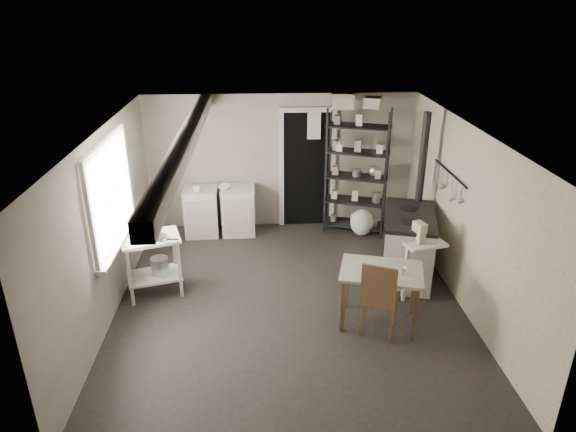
{
  "coord_description": "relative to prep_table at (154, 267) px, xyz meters",
  "views": [
    {
      "loc": [
        -0.35,
        -5.84,
        3.76
      ],
      "look_at": [
        0.0,
        0.3,
        1.1
      ],
      "focal_mm": 32.0,
      "sensor_mm": 36.0,
      "label": 1
    }
  ],
  "objects": [
    {
      "name": "mixing_bowl",
      "position": [
        0.86,
        1.85,
        0.56
      ],
      "size": [
        0.36,
        0.36,
        0.07
      ],
      "primitive_type": "imported",
      "rotation": [
        0.0,
        0.0,
        0.26
      ],
      "color": "white",
      "rests_on": "base_cabinets"
    },
    {
      "name": "doorway",
      "position": [
        2.26,
        2.17,
        0.6
      ],
      "size": [
        0.96,
        0.1,
        2.08
      ],
      "primitive_type": null,
      "color": "silver",
      "rests_on": "ground"
    },
    {
      "name": "shelf_rack",
      "position": [
        3.05,
        1.84,
        0.55
      ],
      "size": [
        1.08,
        0.7,
        2.13
      ],
      "primitive_type": null,
      "rotation": [
        0.0,
        0.0,
        -0.33
      ],
      "color": "black",
      "rests_on": "ground"
    },
    {
      "name": "shelf_jar",
      "position": [
        2.75,
        1.86,
        0.97
      ],
      "size": [
        0.11,
        0.11,
        0.2
      ],
      "primitive_type": "imported",
      "rotation": [
        0.0,
        0.0,
        -0.21
      ],
      "color": "white",
      "rests_on": "shelf_rack"
    },
    {
      "name": "ceiling_beam",
      "position": [
        0.61,
        -0.3,
        1.8
      ],
      "size": [
        0.18,
        5.0,
        0.18
      ],
      "primitive_type": null,
      "color": "silver",
      "rests_on": "ceiling"
    },
    {
      "name": "stockpot",
      "position": [
        -0.06,
        0.03,
        0.54
      ],
      "size": [
        0.31,
        0.31,
        0.26
      ],
      "primitive_type": "cylinder",
      "rotation": [
        0.0,
        0.0,
        0.33
      ],
      "color": "#B7B7B9",
      "rests_on": "prep_table"
    },
    {
      "name": "counter_cup",
      "position": [
        0.43,
        1.75,
        0.57
      ],
      "size": [
        0.17,
        0.17,
        0.1
      ],
      "primitive_type": "imported",
      "rotation": [
        0.0,
        0.0,
        -0.3
      ],
      "color": "white",
      "rests_on": "base_cabinets"
    },
    {
      "name": "prep_table",
      "position": [
        0.0,
        0.0,
        0.0
      ],
      "size": [
        0.86,
        0.72,
        0.85
      ],
      "primitive_type": null,
      "rotation": [
        0.0,
        0.0,
        0.29
      ],
      "color": "silver",
      "rests_on": "ground"
    },
    {
      "name": "saucepan",
      "position": [
        0.14,
        -0.1,
        0.45
      ],
      "size": [
        0.22,
        0.22,
        0.11
      ],
      "primitive_type": "cylinder",
      "rotation": [
        0.0,
        0.0,
        -0.13
      ],
      "color": "#B7B7B9",
      "rests_on": "prep_table"
    },
    {
      "name": "wall_right",
      "position": [
        4.06,
        -0.3,
        0.75
      ],
      "size": [
        0.02,
        5.0,
        2.3
      ],
      "primitive_type": "cube",
      "color": "#9F9788",
      "rests_on": "ground"
    },
    {
      "name": "utensil_rail",
      "position": [
        4.0,
        0.3,
        1.15
      ],
      "size": [
        0.06,
        1.2,
        0.44
      ],
      "primitive_type": null,
      "color": "#B7B7B9",
      "rests_on": "wall_right"
    },
    {
      "name": "side_ledge",
      "position": [
        3.57,
        -0.32,
        0.03
      ],
      "size": [
        0.59,
        0.43,
        0.82
      ],
      "primitive_type": null,
      "rotation": [
        0.0,
        0.0,
        0.29
      ],
      "color": "silver",
      "rests_on": "ground"
    },
    {
      "name": "storage_box_b",
      "position": [
        3.24,
        1.84,
        1.59
      ],
      "size": [
        0.33,
        0.32,
        0.16
      ],
      "primitive_type": "cube",
      "rotation": [
        0.0,
        0.0,
        -0.4
      ],
      "color": "beige",
      "rests_on": "shelf_rack"
    },
    {
      "name": "floor_crock",
      "position": [
        3.22,
        -0.31,
        -0.33
      ],
      "size": [
        0.13,
        0.13,
        0.14
      ],
      "primitive_type": "cylinder",
      "rotation": [
        0.0,
        0.0,
        -0.15
      ],
      "color": "white",
      "rests_on": "ground"
    },
    {
      "name": "wall_front",
      "position": [
        1.81,
        -2.8,
        0.75
      ],
      "size": [
        4.5,
        0.02,
        2.3
      ],
      "primitive_type": "cube",
      "color": "#9F9788",
      "rests_on": "ground"
    },
    {
      "name": "flour_sack",
      "position": [
        3.16,
        1.67,
        -0.16
      ],
      "size": [
        0.42,
        0.37,
        0.46
      ],
      "primitive_type": "ellipsoid",
      "rotation": [
        0.0,
        0.0,
        -0.12
      ],
      "color": "white",
      "rests_on": "ground"
    },
    {
      "name": "table_cup",
      "position": [
        3.09,
        -0.96,
        0.41
      ],
      "size": [
        0.1,
        0.1,
        0.09
      ],
      "primitive_type": "imported",
      "rotation": [
        0.0,
        0.0,
        -0.07
      ],
      "color": "white",
      "rests_on": "work_table"
    },
    {
      "name": "wall_back",
      "position": [
        1.81,
        2.2,
        0.75
      ],
      "size": [
        4.5,
        0.02,
        2.3
      ],
      "primitive_type": "cube",
      "color": "#9F9788",
      "rests_on": "ground"
    },
    {
      "name": "stovepipe",
      "position": [
        3.79,
        0.79,
        1.19
      ],
      "size": [
        0.14,
        0.14,
        1.45
      ],
      "primitive_type": null,
      "rotation": [
        0.0,
        0.0,
        -0.35
      ],
      "color": "black",
      "rests_on": "stove"
    },
    {
      "name": "floor",
      "position": [
        1.81,
        -0.3,
        -0.4
      ],
      "size": [
        5.0,
        5.0,
        0.0
      ],
      "primitive_type": "plane",
      "color": "black",
      "rests_on": "ground"
    },
    {
      "name": "ceiling",
      "position": [
        1.81,
        -0.3,
        1.9
      ],
      "size": [
        5.0,
        5.0,
        0.0
      ],
      "primitive_type": "plane",
      "rotation": [
        3.14,
        0.0,
        0.0
      ],
      "color": "silver",
      "rests_on": "wall_back"
    },
    {
      "name": "window",
      "position": [
        -0.41,
        -0.1,
        1.1
      ],
      "size": [
        0.12,
        1.76,
        1.28
      ],
      "primitive_type": null,
      "color": "silver",
      "rests_on": "wall_left"
    },
    {
      "name": "wall_left",
      "position": [
        -0.44,
        -0.3,
        0.75
      ],
      "size": [
        0.02,
        5.0,
        2.3
      ],
      "primitive_type": "cube",
      "color": "#9F9788",
      "rests_on": "ground"
    },
    {
      "name": "chair",
      "position": [
        2.85,
        -1.03,
        0.08
      ],
      "size": [
        0.54,
        0.55,
        0.98
      ],
      "primitive_type": null,
      "rotation": [
        0.0,
        0.0,
        -0.42
      ],
      "color": "#513723",
      "rests_on": "ground"
    },
    {
      "name": "base_cabinets",
      "position": [
        0.77,
        1.88,
        0.06
      ],
      "size": [
        1.24,
        0.55,
        0.81
      ],
      "primitive_type": null,
      "rotation": [
        0.0,
        0.0,
        0.02
      ],
      "color": "beige",
      "rests_on": "ground"
    },
    {
      "name": "stove",
      "position": [
        3.53,
        0.28,
        0.04
      ],
      "size": [
        0.96,
        1.35,
        0.96
      ],
      "primitive_type": null,
      "rotation": [
        0.0,
        0.0,
        -0.26
      ],
      "color": "beige",
      "rests_on": "ground"
    },
    {
      "name": "storage_box_a",
      "position": [
        2.77,
        1.86,
        1.61
      ],
      "size": [
        0.38,
        0.35,
        0.24
      ],
      "primitive_type": "cube",
      "rotation": [
        0.0,
        0.0,
        -0.13
      ],
      "color": "beige",
      "rests_on": "shelf_rack"
    },
    {
      "name": "work_table",
      "position": [
        2.89,
        -0.85,
        -0.02
      ],
      "size": [
        1.11,
        0.9,
        0.74
      ],
      "primitive_type": null,
      "rotation": [
        0.0,
        0.0,
        -0.25
      ],
      "color": "beige",
      "rests_on": "ground"
    },
    {
      "name": "wallpaper_panel",
      "position": [
        4.05,
        -0.3,
        0.75
      ],
      "size": [
        0.01,
        5.0,
        2.3
      ],
      "primitive_type": null,
      "color": "beige",
      "rests_on": "wall_right"
    },
    {
      "name": "oats_box",
      "position": [
        3.49,
        -0.29,
        0.61
      ],
      "size": [
        0.16,
        0.21,
        0.27
      ],
      "primitive_type": "cube",
      "rotation": [
        0.0,
        0.0,
        0.35
      ],
      "color": "beige",
      "rests_on": "side_ledge"
    },
    {
      "name": "bucket",
      "position": [
        0.08,
        0.04,
        -0.02
      ],
      "size": [
        0.24,
        0.24,
        0.26
      ],
      "primitive_type": "cylinder",
      "rotation": [
        0.0,
        0.0,
        0.01
      ],
      "color": "#B7B7B9",
      "rests_on": "prep_table"
    }
  ]
}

